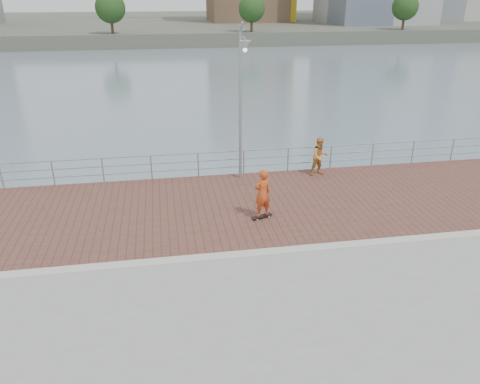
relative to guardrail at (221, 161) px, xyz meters
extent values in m
plane|color=slate|center=(0.00, -7.00, -2.69)|extent=(400.00, 400.00, 0.00)
cube|color=brown|center=(0.00, -3.40, -0.68)|extent=(40.00, 6.80, 0.02)
cube|color=#B7B5AD|center=(0.00, -7.00, -0.66)|extent=(40.00, 0.40, 0.06)
cube|color=#4C5142|center=(0.00, 115.50, -1.44)|extent=(320.00, 95.00, 2.50)
cylinder|color=#8C9EA8|center=(-9.24, 0.00, -0.14)|extent=(0.06, 0.06, 1.10)
cylinder|color=#8C9EA8|center=(-7.18, 0.00, -0.14)|extent=(0.06, 0.06, 1.10)
cylinder|color=#8C9EA8|center=(-5.13, 0.00, -0.14)|extent=(0.06, 0.06, 1.10)
cylinder|color=#8C9EA8|center=(-3.08, 0.00, -0.14)|extent=(0.06, 0.06, 1.10)
cylinder|color=#8C9EA8|center=(-1.03, 0.00, -0.14)|extent=(0.06, 0.06, 1.10)
cylinder|color=#8C9EA8|center=(1.03, 0.00, -0.14)|extent=(0.06, 0.06, 1.10)
cylinder|color=#8C9EA8|center=(3.08, 0.00, -0.14)|extent=(0.06, 0.06, 1.10)
cylinder|color=#8C9EA8|center=(5.13, 0.00, -0.14)|extent=(0.06, 0.06, 1.10)
cylinder|color=#8C9EA8|center=(7.18, 0.00, -0.14)|extent=(0.06, 0.06, 1.10)
cylinder|color=#8C9EA8|center=(9.24, 0.00, -0.14)|extent=(0.06, 0.06, 1.10)
cylinder|color=#8C9EA8|center=(11.29, 0.00, -0.14)|extent=(0.06, 0.06, 1.10)
cylinder|color=#8C9EA8|center=(0.00, 0.00, 0.41)|extent=(39.00, 0.05, 0.05)
cylinder|color=#8C9EA8|center=(0.00, 0.00, 0.03)|extent=(39.00, 0.05, 0.05)
cylinder|color=#8C9EA8|center=(0.00, 0.00, -0.33)|extent=(39.00, 0.05, 0.05)
cylinder|color=gray|center=(0.78, -0.50, 2.42)|extent=(0.12, 0.12, 6.23)
cylinder|color=gray|center=(0.78, -1.02, 5.54)|extent=(0.07, 1.04, 0.07)
cone|color=#B2B2AD|center=(0.78, -1.54, 5.33)|extent=(0.46, 0.46, 0.36)
cube|color=black|center=(0.89, -4.58, -0.59)|extent=(0.82, 0.48, 0.03)
cylinder|color=beige|center=(0.67, -4.74, -0.64)|extent=(0.07, 0.06, 0.06)
cylinder|color=beige|center=(1.15, -4.55, -0.64)|extent=(0.07, 0.06, 0.06)
cylinder|color=beige|center=(0.62, -4.61, -0.64)|extent=(0.07, 0.06, 0.06)
cylinder|color=beige|center=(1.10, -4.42, -0.64)|extent=(0.07, 0.06, 0.06)
imported|color=#C4471A|center=(0.89, -4.58, 0.31)|extent=(0.77, 0.64, 1.80)
imported|color=#CA833B|center=(4.34, -0.73, 0.19)|extent=(0.94, 0.80, 1.72)
cylinder|color=#473323|center=(-10.00, 70.00, 1.82)|extent=(0.50, 0.50, 4.03)
sphere|color=#193814|center=(-10.00, 70.00, 4.13)|extent=(5.18, 5.18, 5.18)
cylinder|color=#473323|center=(15.00, 70.00, 1.69)|extent=(0.50, 0.50, 3.76)
sphere|color=#193814|center=(15.00, 70.00, 3.84)|extent=(4.84, 4.84, 4.84)
cylinder|color=#473323|center=(45.00, 70.00, 1.75)|extent=(0.50, 0.50, 3.89)
sphere|color=#193814|center=(45.00, 70.00, 3.97)|extent=(5.00, 5.00, 5.00)
camera|label=1|loc=(-2.49, -19.53, 7.00)|focal=35.00mm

